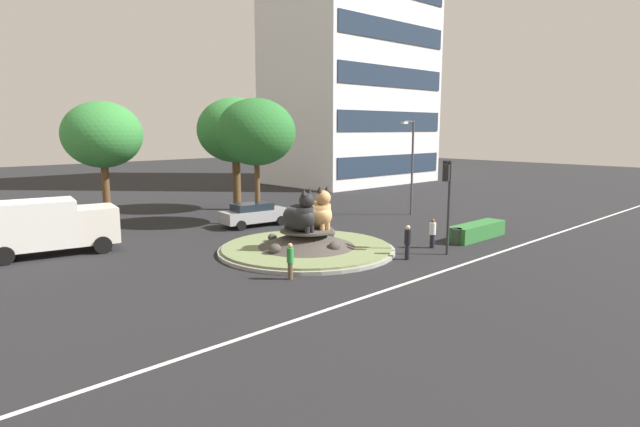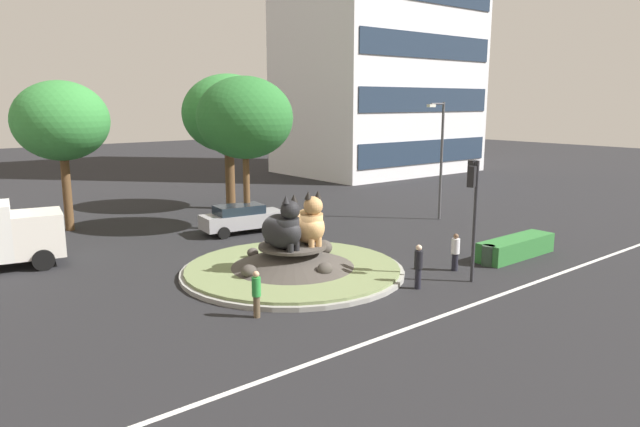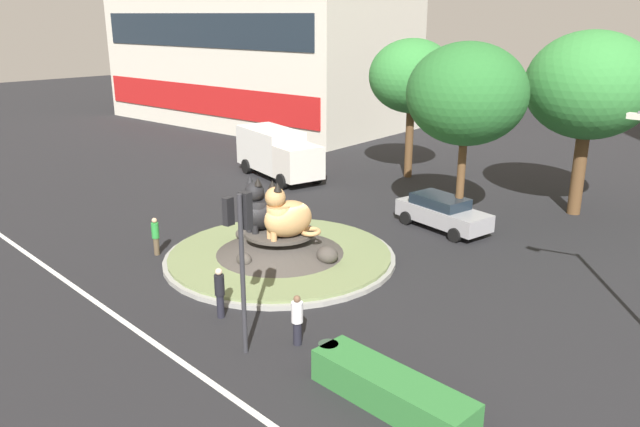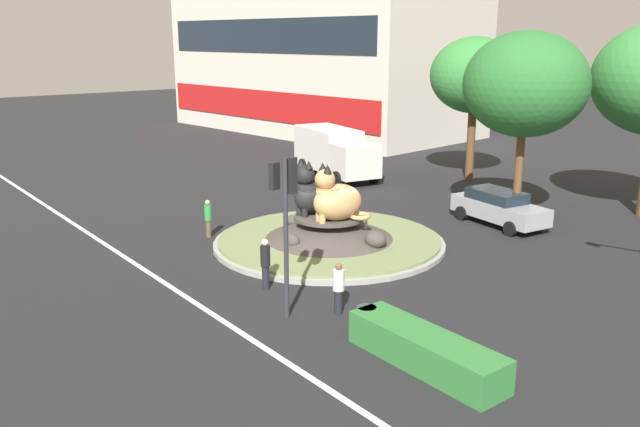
# 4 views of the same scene
# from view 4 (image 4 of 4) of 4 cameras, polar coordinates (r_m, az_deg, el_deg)

# --- Properties ---
(ground_plane) EXTENTS (160.00, 160.00, 0.00)m
(ground_plane) POSITION_cam_4_polar(r_m,az_deg,el_deg) (26.85, 0.79, -2.69)
(ground_plane) COLOR black
(lane_centreline) EXTENTS (112.00, 0.20, 0.01)m
(lane_centreline) POSITION_cam_4_polar(r_m,az_deg,el_deg) (23.30, -13.14, -5.89)
(lane_centreline) COLOR silver
(lane_centreline) RESTS_ON ground
(roundabout_island) EXTENTS (9.32, 9.32, 1.21)m
(roundabout_island) POSITION_cam_4_polar(r_m,az_deg,el_deg) (26.71, 0.81, -1.75)
(roundabout_island) COLOR gray
(roundabout_island) RESTS_ON ground
(cat_statue_black) EXTENTS (1.47, 2.36, 2.26)m
(cat_statue_black) POSITION_cam_4_polar(r_m,az_deg,el_deg) (26.64, -0.61, 1.72)
(cat_statue_black) COLOR black
(cat_statue_black) RESTS_ON roundabout_island
(cat_statue_calico) EXTENTS (1.82, 2.30, 2.29)m
(cat_statue_calico) POSITION_cam_4_polar(r_m,az_deg,el_deg) (25.63, 1.31, 1.21)
(cat_statue_calico) COLOR tan
(cat_statue_calico) RESTS_ON roundabout_island
(traffic_light_mast) EXTENTS (0.71, 0.61, 4.84)m
(traffic_light_mast) POSITION_cam_4_polar(r_m,az_deg,el_deg) (19.12, -2.96, 1.05)
(traffic_light_mast) COLOR #2D2D33
(traffic_light_mast) RESTS_ON ground
(shophouse_block) EXTENTS (28.19, 15.90, 13.77)m
(shophouse_block) POSITION_cam_4_polar(r_m,az_deg,el_deg) (60.10, 0.03, 13.77)
(shophouse_block) COLOR beige
(shophouse_block) RESTS_ON ground
(clipped_hedge_strip) EXTENTS (4.58, 1.20, 0.90)m
(clipped_hedge_strip) POSITION_cam_4_polar(r_m,az_deg,el_deg) (17.36, 9.05, -11.54)
(clipped_hedge_strip) COLOR #2D7033
(clipped_hedge_strip) RESTS_ON ground
(broadleaf_tree_behind_island) EXTENTS (5.05, 5.05, 8.19)m
(broadleaf_tree_behind_island) POSITION_cam_4_polar(r_m,az_deg,el_deg) (39.29, 13.17, 11.48)
(broadleaf_tree_behind_island) COLOR brown
(broadleaf_tree_behind_island) RESTS_ON ground
(third_tree_left) EXTENTS (5.22, 5.22, 8.42)m
(third_tree_left) POSITION_cam_4_polar(r_m,az_deg,el_deg) (29.68, 17.26, 10.53)
(third_tree_left) COLOR brown
(third_tree_left) RESTS_ON ground
(pedestrian_black_shirt) EXTENTS (0.33, 0.33, 1.73)m
(pedestrian_black_shirt) POSITION_cam_4_polar(r_m,az_deg,el_deg) (22.02, -4.72, -4.21)
(pedestrian_black_shirt) COLOR black
(pedestrian_black_shirt) RESTS_ON ground
(pedestrian_white_shirt) EXTENTS (0.35, 0.35, 1.61)m
(pedestrian_white_shirt) POSITION_cam_4_polar(r_m,az_deg,el_deg) (20.09, 1.61, -6.35)
(pedestrian_white_shirt) COLOR black
(pedestrian_white_shirt) RESTS_ON ground
(pedestrian_green_shirt) EXTENTS (0.30, 0.30, 1.60)m
(pedestrian_green_shirt) POSITION_cam_4_polar(r_m,az_deg,el_deg) (28.02, -9.60, -0.32)
(pedestrian_green_shirt) COLOR brown
(pedestrian_green_shirt) RESTS_ON ground
(sedan_on_far_lane) EXTENTS (4.72, 2.37, 1.55)m
(sedan_on_far_lane) POSITION_cam_4_polar(r_m,az_deg,el_deg) (30.52, 15.14, 0.55)
(sedan_on_far_lane) COLOR #99999E
(sedan_on_far_lane) RESTS_ON ground
(delivery_box_truck) EXTENTS (6.99, 3.64, 2.84)m
(delivery_box_truck) POSITION_cam_4_polar(r_m,az_deg,el_deg) (39.56, 1.26, 5.37)
(delivery_box_truck) COLOR silver
(delivery_box_truck) RESTS_ON ground
(litter_bin) EXTENTS (0.56, 0.56, 0.90)m
(litter_bin) POSITION_cam_4_polar(r_m,az_deg,el_deg) (18.76, 4.00, -9.29)
(litter_bin) COLOR #2D4233
(litter_bin) RESTS_ON ground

